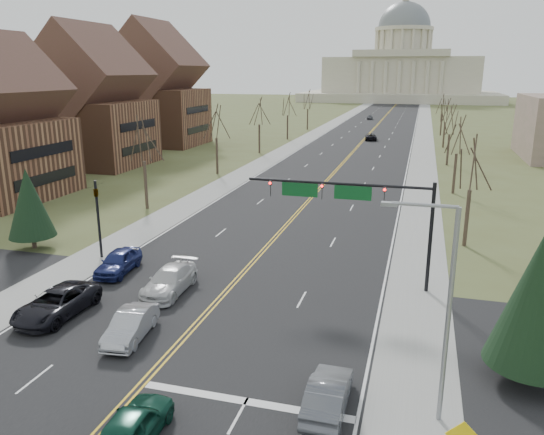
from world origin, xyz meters
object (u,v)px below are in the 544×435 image
Objects in this scene: signal_left at (98,211)px; street_light at (443,301)px; car_sb_inner_lead at (131,325)px; car_far_sb at (370,117)px; car_sb_outer_lead at (57,303)px; car_sb_outer_second at (118,262)px; car_nb_inner_lead at (132,427)px; car_sb_inner_second at (169,281)px; car_nb_outer_lead at (328,394)px; signal_mast at (352,200)px; car_far_nb at (371,137)px.

street_light reaches higher than signal_left.
car_sb_inner_lead is 1.15× the size of car_far_sb.
car_sb_outer_lead is at bearing -94.36° from car_far_sb.
signal_left is at bearing 110.53° from car_sb_outer_lead.
car_sb_outer_second is at bearing 117.80° from car_sb_inner_lead.
street_light is 1.99× the size of car_nb_inner_lead.
signal_left is 1.10× the size of car_sb_inner_second.
street_light reaches higher than car_nb_outer_lead.
car_far_sb is at bearing -90.68° from car_nb_inner_lead.
car_sb_outer_lead is at bearing 160.38° from car_sb_inner_lead.
car_sb_outer_second is at bearing -171.17° from signal_mast.
car_sb_outer_second is 0.96× the size of car_far_nb.
street_light is at bearing -68.59° from signal_mast.
signal_mast is 19.00m from car_sb_outer_lead.
car_nb_inner_lead is at bearing 31.60° from car_nb_outer_lead.
signal_mast is 2.44× the size of car_far_nb.
car_sb_inner_second is (-0.78, 6.14, 0.05)m from car_sb_inner_lead.
car_sb_outer_second is 1.20× the size of car_far_sb.
car_nb_inner_lead is 145.18m from car_far_sb.
signal_left reaches higher than car_sb_inner_second.
car_far_sb is at bearing 96.64° from street_light.
car_far_nb is (12.91, 78.01, -3.01)m from signal_left.
car_far_nb is (9.62, 87.58, -0.11)m from car_sb_outer_lead.
car_nb_outer_lead is at bearing -87.52° from car_far_sb.
car_sb_inner_second is (-5.18, 13.60, 0.02)m from car_nb_inner_lead.
car_sb_inner_second is at bearing -156.92° from signal_mast.
car_sb_inner_lead is at bearing -10.93° from car_sb_outer_lead.
street_light is 21.76m from car_sb_outer_lead.
car_sb_outer_lead reaches higher than car_far_sb.
car_sb_inner_second is at bearing -71.93° from car_nb_inner_lead.
car_sb_outer_second reaches higher than car_nb_inner_lead.
car_far_sb is at bearing 88.47° from car_sb_inner_second.
signal_left is (-18.95, 0.00, -2.05)m from signal_mast.
car_sb_inner_lead is at bearing -84.35° from car_sb_inner_second.
car_far_nb is 49.08m from car_far_sb.
signal_mast is 1.34× the size of street_light.
car_sb_outer_lead is 88.11m from car_far_nb.
car_sb_outer_second is 81.10m from car_far_nb.
signal_left reaches higher than car_nb_inner_lead.
car_sb_inner_lead is 88.90m from car_far_nb.
car_nb_inner_lead is at bearing -156.71° from street_light.
street_light reaches higher than car_far_nb.
car_sb_outer_lead is 7.10m from car_sb_outer_second.
street_light is at bearing -9.08° from car_sb_outer_lead.
car_sb_inner_second reaches higher than car_far_sb.
car_far_sb is at bearing 94.97° from signal_mast.
car_sb_outer_lead is 1.05× the size of car_sb_inner_second.
street_light is 2.01× the size of car_nb_outer_lead.
car_nb_outer_lead is at bearing -85.73° from signal_mast.
car_sb_outer_second is (-15.94, -2.47, -4.94)m from signal_mast.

